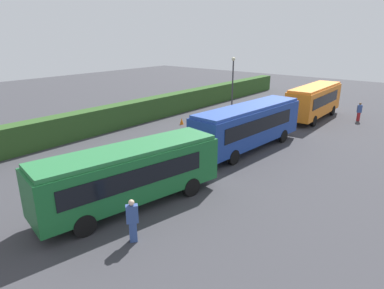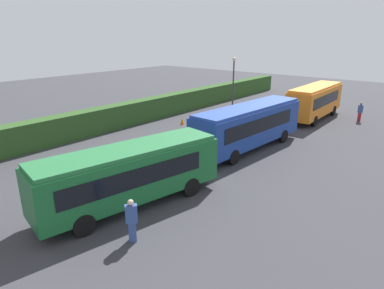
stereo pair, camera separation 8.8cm
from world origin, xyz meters
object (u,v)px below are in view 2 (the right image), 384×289
at_px(person_right, 296,103).
at_px(bus_blue, 249,124).
at_px(person_center, 360,111).
at_px(lamppost, 233,81).
at_px(bus_green, 130,172).
at_px(traffic_cone, 182,121).
at_px(bus_orange, 315,100).
at_px(person_left, 132,220).

bearing_deg(person_right, bus_blue, -153.15).
height_order(person_center, lamppost, lamppost).
xyz_separation_m(person_center, person_right, (0.32, 6.66, -0.02)).
relative_size(bus_green, traffic_cone, 16.12).
relative_size(bus_blue, bus_orange, 1.15).
bearing_deg(lamppost, bus_orange, -50.59).
xyz_separation_m(bus_orange, person_left, (-25.37, -1.96, -0.89)).
distance_m(person_center, person_right, 6.67).
xyz_separation_m(bus_green, bus_blue, (11.13, -0.08, 0.12)).
bearing_deg(person_right, person_left, -153.09).
relative_size(bus_orange, lamppost, 1.54).
xyz_separation_m(bus_orange, lamppost, (-5.18, 6.30, 1.83)).
height_order(bus_orange, person_right, bus_orange).
height_order(bus_orange, person_left, bus_orange).
xyz_separation_m(bus_blue, person_left, (-13.16, -2.31, -0.87)).
distance_m(bus_blue, bus_orange, 12.22).
relative_size(person_left, lamppost, 0.31).
xyz_separation_m(bus_green, bus_orange, (23.35, -0.43, 0.15)).
xyz_separation_m(person_left, person_center, (27.25, -1.85, -0.03)).
xyz_separation_m(bus_blue, lamppost, (7.04, 5.95, 1.85)).
distance_m(person_left, lamppost, 21.99).
distance_m(person_center, traffic_cone, 17.27).
relative_size(bus_green, person_left, 5.11).
bearing_deg(person_right, traffic_cone, 171.11).
bearing_deg(person_center, traffic_cone, 108.13).
relative_size(traffic_cone, lamppost, 0.10).
height_order(bus_green, bus_orange, bus_orange).
height_order(person_center, person_right, person_center).
xyz_separation_m(bus_green, traffic_cone, (13.39, 8.33, -1.44)).
relative_size(bus_green, bus_blue, 0.90).
bearing_deg(bus_green, person_right, 16.61).
bearing_deg(traffic_cone, bus_orange, -41.34).
height_order(bus_blue, person_left, bus_blue).
bearing_deg(person_center, bus_green, 145.30).
xyz_separation_m(bus_orange, person_right, (2.20, 2.85, -0.94)).
bearing_deg(traffic_cone, person_left, -145.19).
bearing_deg(traffic_cone, bus_blue, -105.03).
bearing_deg(traffic_cone, person_right, -25.90).
bearing_deg(bus_orange, person_left, -176.51).
bearing_deg(person_right, lamppost, 171.97).
distance_m(bus_green, person_left, 3.22).
relative_size(person_right, traffic_cone, 3.00).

